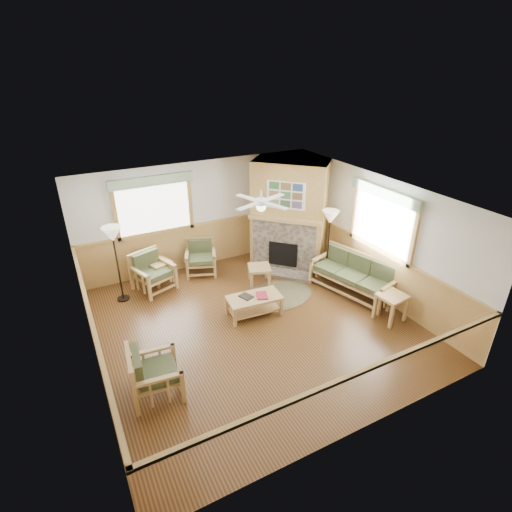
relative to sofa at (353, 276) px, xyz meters
name	(u,v)px	position (x,y,z in m)	size (l,w,h in m)	color
floor	(254,324)	(-2.55, -0.06, -0.44)	(6.00, 6.00, 0.01)	#4D2F15
ceiling	(254,197)	(-2.55, -0.06, 2.26)	(6.00, 6.00, 0.01)	white
wall_back	(199,215)	(-2.55, 2.94, 0.91)	(6.00, 0.02, 2.70)	silver
wall_front	(361,362)	(-2.55, -3.06, 0.91)	(6.00, 0.02, 2.70)	silver
wall_left	(86,307)	(-5.55, -0.06, 0.91)	(0.02, 6.00, 2.70)	silver
wall_right	(375,236)	(0.45, -0.06, 0.91)	(0.02, 6.00, 2.70)	silver
wainscot	(254,301)	(-2.55, -0.06, 0.11)	(6.00, 6.00, 1.10)	#B08748
fireplace	(289,214)	(-0.50, 1.99, 0.91)	(2.20, 2.20, 2.70)	#B08748
window_back	(150,175)	(-3.65, 2.90, 2.09)	(1.90, 0.16, 1.50)	white
window_right	(388,187)	(0.41, -0.26, 2.09)	(0.16, 1.90, 1.50)	white
ceiling_fan	(261,192)	(-2.25, 0.24, 2.22)	(1.24, 1.24, 0.36)	white
sofa	(353,276)	(0.00, 0.00, 0.00)	(0.78, 1.91, 0.88)	tan
armchair_back_left	(153,272)	(-3.99, 2.25, 0.00)	(0.79, 0.79, 0.88)	tan
armchair_back_right	(201,258)	(-2.74, 2.49, -0.03)	(0.73, 0.73, 0.82)	tan
armchair_left	(155,372)	(-4.79, -0.98, -0.01)	(0.77, 0.77, 0.87)	tan
coffee_table	(254,306)	(-2.40, 0.23, -0.22)	(1.12, 0.56, 0.45)	tan
end_table_chairs	(161,272)	(-3.76, 2.49, -0.17)	(0.49, 0.47, 0.55)	tan
end_table_sofa	(391,307)	(0.00, -1.20, -0.14)	(0.53, 0.51, 0.59)	tan
footstool	(259,275)	(-1.69, 1.36, -0.22)	(0.51, 0.51, 0.44)	tan
braided_rug	(276,296)	(-1.63, 0.64, -0.43)	(1.76, 1.76, 0.01)	#4C482F
floor_lamp_left	(118,265)	(-4.74, 2.14, 0.44)	(0.40, 0.40, 1.76)	black
floor_lamp_right	(328,244)	(-0.07, 0.89, 0.43)	(0.40, 0.40, 1.73)	black
book_red	(262,295)	(-2.25, 0.18, 0.04)	(0.22, 0.30, 0.03)	maroon
book_dark	(246,296)	(-2.55, 0.30, 0.03)	(0.20, 0.27, 0.03)	black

